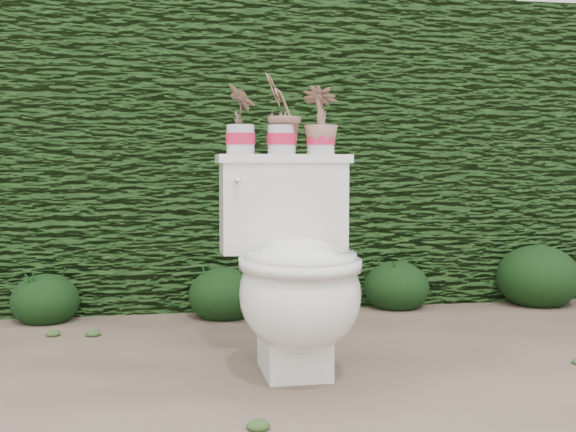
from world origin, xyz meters
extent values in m
plane|color=#86705C|center=(0.00, 0.00, 0.00)|extent=(60.00, 60.00, 0.00)
cube|color=#264B19|center=(0.00, 1.60, 0.80)|extent=(8.00, 1.00, 1.60)
cube|color=silver|center=(0.60, 6.00, 2.00)|extent=(8.00, 3.50, 4.00)
cube|color=white|center=(0.14, -0.01, 0.10)|extent=(0.22, 0.30, 0.20)
ellipsoid|color=white|center=(0.14, -0.11, 0.30)|extent=(0.41, 0.51, 0.39)
cube|color=white|center=(0.14, 0.21, 0.57)|extent=(0.47, 0.17, 0.34)
cube|color=white|center=(0.14, 0.21, 0.76)|extent=(0.50, 0.19, 0.03)
cylinder|color=silver|center=(-0.05, 0.11, 0.68)|extent=(0.02, 0.06, 0.02)
sphere|color=silver|center=(-0.05, 0.08, 0.68)|extent=(0.03, 0.03, 0.03)
imported|color=#3F8128|center=(-0.03, 0.21, 0.90)|extent=(0.12, 0.15, 0.25)
imported|color=#3F8128|center=(0.13, 0.21, 0.92)|extent=(0.21, 0.20, 0.29)
imported|color=#3F8128|center=(0.28, 0.21, 0.90)|extent=(0.18, 0.18, 0.24)
ellipsoid|color=black|center=(-0.86, 1.03, 0.13)|extent=(0.32, 0.32, 0.25)
ellipsoid|color=black|center=(-0.03, 0.98, 0.14)|extent=(0.34, 0.34, 0.27)
ellipsoid|color=black|center=(0.88, 1.06, 0.13)|extent=(0.34, 0.34, 0.27)
ellipsoid|color=black|center=(1.64, 1.01, 0.17)|extent=(0.43, 0.43, 0.34)
camera|label=1|loc=(-0.33, -2.48, 0.73)|focal=45.00mm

